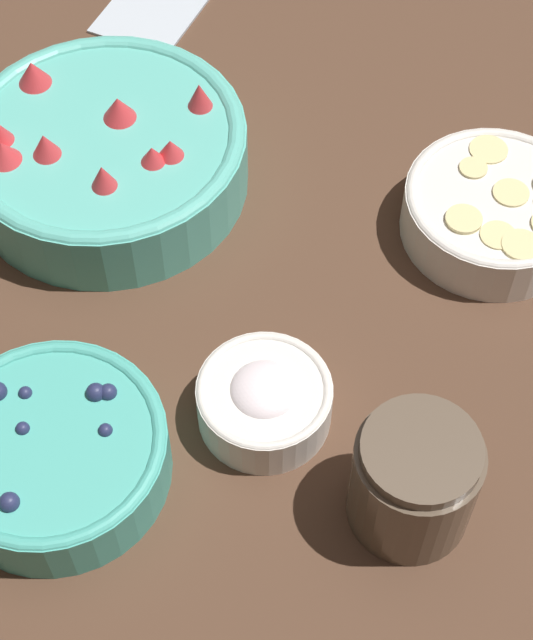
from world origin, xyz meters
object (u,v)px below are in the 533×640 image
bowl_strawberries (105,151)px  bowl_cream (264,399)px  jar_chocolate (414,482)px  bowl_blueberries (53,452)px  bowl_bananas (495,209)px

bowl_strawberries → bowl_cream: bowl_strawberries is taller
bowl_strawberries → jar_chocolate: bearing=56.0°
bowl_strawberries → bowl_cream: 0.28m
bowl_strawberries → bowl_blueberries: 0.29m
bowl_blueberries → bowl_bananas: bowl_blueberries is taller
bowl_blueberries → jar_chocolate: (-0.05, 0.26, 0.01)m
bowl_bananas → bowl_cream: (0.24, -0.13, -0.00)m
bowl_bananas → bowl_strawberries: bearing=-81.1°
bowl_cream → jar_chocolate: 0.13m
bowl_cream → jar_chocolate: size_ratio=1.07×
jar_chocolate → bowl_bananas: bearing=179.4°
bowl_cream → bowl_strawberries: bearing=-131.5°
bowl_strawberries → jar_chocolate: 0.40m
bowl_blueberries → bowl_cream: 0.16m
bowl_strawberries → bowl_cream: (0.19, 0.21, -0.01)m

